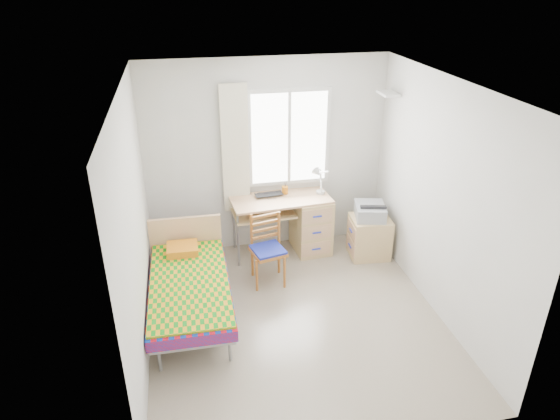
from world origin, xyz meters
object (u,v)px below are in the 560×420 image
(bed, at_px, (189,283))
(cabinet, at_px, (369,237))
(desk, at_px, (306,221))
(chair, at_px, (268,245))
(printer, at_px, (370,211))

(bed, relative_size, cabinet, 3.33)
(cabinet, bearing_deg, bed, -157.72)
(desk, bearing_deg, bed, -150.16)
(chair, relative_size, cabinet, 1.58)
(cabinet, bearing_deg, chair, -163.49)
(printer, bearing_deg, cabinet, -68.06)
(cabinet, relative_size, printer, 1.09)
(bed, relative_size, printer, 3.65)
(bed, xyz_separation_m, chair, (0.98, 0.47, 0.11))
(chair, bearing_deg, cabinet, -0.91)
(bed, xyz_separation_m, cabinet, (2.43, 0.78, -0.11))
(bed, bearing_deg, cabinet, 18.55)
(bed, height_order, chair, chair)
(desk, distance_m, cabinet, 0.88)
(bed, relative_size, chair, 2.11)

